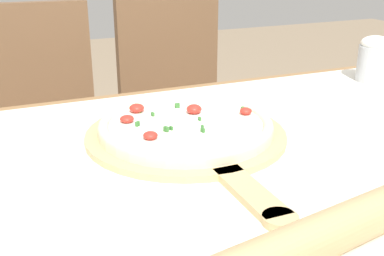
# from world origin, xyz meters

# --- Properties ---
(dining_table) EXTENTS (1.43, 0.87, 0.72)m
(dining_table) POSITION_xyz_m (0.00, 0.00, 0.62)
(dining_table) COLOR olive
(dining_table) RESTS_ON ground_plane
(towel_cloth) EXTENTS (1.35, 0.79, 0.00)m
(towel_cloth) POSITION_xyz_m (0.00, 0.00, 0.72)
(towel_cloth) COLOR white
(towel_cloth) RESTS_ON dining_table
(pizza_peel) EXTENTS (0.38, 0.55, 0.01)m
(pizza_peel) POSITION_xyz_m (-0.05, 0.08, 0.73)
(pizza_peel) COLOR tan
(pizza_peel) RESTS_ON towel_cloth
(pizza) EXTENTS (0.33, 0.33, 0.04)m
(pizza) POSITION_xyz_m (-0.05, 0.09, 0.75)
(pizza) COLOR beige
(pizza) RESTS_ON pizza_peel
(rolling_pin) EXTENTS (0.40, 0.11, 0.06)m
(rolling_pin) POSITION_xyz_m (-0.06, -0.32, 0.75)
(rolling_pin) COLOR tan
(rolling_pin) RESTS_ON towel_cloth
(chair_left) EXTENTS (0.42, 0.42, 0.90)m
(chair_left) POSITION_xyz_m (-0.26, 0.81, 0.53)
(chair_left) COLOR brown
(chair_left) RESTS_ON ground_plane
(chair_right) EXTENTS (0.42, 0.42, 0.90)m
(chair_right) POSITION_xyz_m (0.22, 0.81, 0.53)
(chair_right) COLOR brown
(chair_right) RESTS_ON ground_plane
(flour_cup) EXTENTS (0.08, 0.08, 0.12)m
(flour_cup) POSITION_xyz_m (0.57, 0.27, 0.79)
(flour_cup) COLOR #B2B7BC
(flour_cup) RESTS_ON towel_cloth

